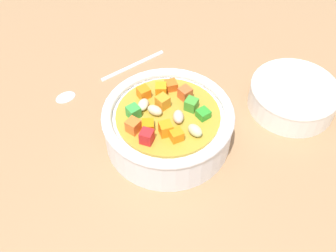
% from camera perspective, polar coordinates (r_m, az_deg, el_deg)
% --- Properties ---
extents(ground_plane, '(1.40, 1.40, 0.02)m').
position_cam_1_polar(ground_plane, '(0.59, -0.00, -2.51)').
color(ground_plane, '#9E754F').
extents(soup_bowl_main, '(0.18, 0.18, 0.07)m').
position_cam_1_polar(soup_bowl_main, '(0.55, -0.02, 0.22)').
color(soup_bowl_main, white).
rests_on(soup_bowl_main, ground_plane).
extents(spoon, '(0.15, 0.16, 0.01)m').
position_cam_1_polar(spoon, '(0.67, -9.62, 6.40)').
color(spoon, silver).
rests_on(spoon, ground_plane).
extents(side_bowl_small, '(0.13, 0.13, 0.04)m').
position_cam_1_polar(side_bowl_small, '(0.63, 17.12, 4.08)').
color(side_bowl_small, white).
rests_on(side_bowl_small, ground_plane).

